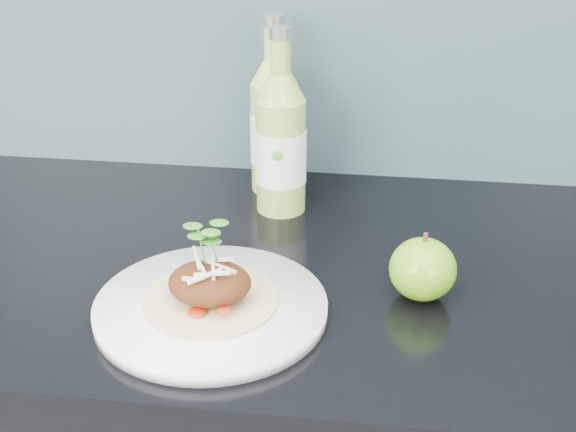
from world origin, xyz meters
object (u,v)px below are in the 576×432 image
at_px(dinner_plate, 211,308).
at_px(cider_bottle_left, 274,126).
at_px(green_apple, 423,269).
at_px(cider_bottle_right, 281,144).

distance_m(dinner_plate, cider_bottle_left, 0.36).
xyz_separation_m(green_apple, cider_bottle_right, (-0.20, 0.21, 0.06)).
height_order(dinner_plate, cider_bottle_left, cider_bottle_left).
relative_size(dinner_plate, cider_bottle_right, 1.17).
distance_m(green_apple, cider_bottle_left, 0.36).
height_order(dinner_plate, cider_bottle_right, cider_bottle_right).
height_order(cider_bottle_left, cider_bottle_right, same).
bearing_deg(cider_bottle_right, cider_bottle_left, 113.13).
xyz_separation_m(dinner_plate, cider_bottle_left, (0.02, 0.35, 0.09)).
bearing_deg(dinner_plate, green_apple, 16.38).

